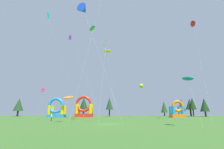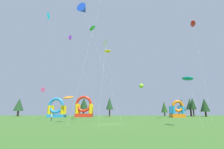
% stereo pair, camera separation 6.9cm
% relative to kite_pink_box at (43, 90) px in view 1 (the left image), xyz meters
% --- Properties ---
extents(ground_plane, '(120.00, 120.00, 0.00)m').
position_rel_kite_pink_box_xyz_m(ground_plane, '(16.38, -12.03, -6.95)').
color(ground_plane, '#3D6B28').
extents(kite_pink_box, '(1.69, 0.82, 7.44)m').
position_rel_kite_pink_box_xyz_m(kite_pink_box, '(0.00, 0.00, 0.00)').
color(kite_pink_box, '#EA599E').
rests_on(kite_pink_box, ground_plane).
extents(kite_teal_parafoil, '(1.33, 3.48, 6.84)m').
position_rel_kite_pink_box_xyz_m(kite_teal_parafoil, '(27.21, -15.94, -0.66)').
color(kite_teal_parafoil, '#0C7F7A').
rests_on(kite_teal_parafoil, ground_plane).
extents(kite_white_diamond, '(1.25, 4.90, 14.81)m').
position_rel_kite_pink_box_xyz_m(kite_white_diamond, '(15.63, -10.09, 7.12)').
color(kite_white_diamond, white).
rests_on(kite_white_diamond, ground_plane).
extents(kite_orange_parafoil, '(3.66, 2.74, 7.40)m').
position_rel_kite_pink_box_xyz_m(kite_orange_parafoil, '(1.32, 16.47, -0.44)').
color(kite_orange_parafoil, orange).
rests_on(kite_orange_parafoil, ground_plane).
extents(kite_red_parafoil, '(4.69, 11.39, 24.82)m').
position_rel_kite_pink_box_xyz_m(kite_red_parafoil, '(37.51, 1.34, 17.34)').
color(kite_red_parafoil, red).
rests_on(kite_red_parafoil, ground_plane).
extents(kite_blue_delta, '(7.24, 3.26, 19.02)m').
position_rel_kite_pink_box_xyz_m(kite_blue_delta, '(12.18, -14.55, 11.18)').
color(kite_blue_delta, blue).
rests_on(kite_blue_delta, ground_plane).
extents(kite_yellow_parafoil, '(4.67, 4.35, 22.21)m').
position_rel_kite_pink_box_xyz_m(kite_yellow_parafoil, '(14.37, 12.86, 14.36)').
color(kite_yellow_parafoil, yellow).
rests_on(kite_yellow_parafoil, ground_plane).
extents(kite_cyan_diamond, '(7.12, 7.04, 23.82)m').
position_rel_kite_pink_box_xyz_m(kite_cyan_diamond, '(1.84, -5.07, 16.07)').
color(kite_cyan_diamond, '#19B7CC').
rests_on(kite_cyan_diamond, ground_plane).
extents(kite_lime_delta, '(4.02, 2.35, 10.59)m').
position_rel_kite_pink_box_xyz_m(kite_lime_delta, '(24.96, 13.08, 2.89)').
color(kite_lime_delta, '#8CD826').
rests_on(kite_lime_delta, ground_plane).
extents(kite_purple_box, '(9.57, 1.46, 22.44)m').
position_rel_kite_pink_box_xyz_m(kite_purple_box, '(4.72, 3.45, 14.83)').
color(kite_purple_box, purple).
rests_on(kite_purple_box, ground_plane).
extents(kite_green_parafoil, '(3.73, 6.18, 23.69)m').
position_rel_kite_pink_box_xyz_m(kite_green_parafoil, '(11.19, 0.84, 16.23)').
color(kite_green_parafoil, green).
rests_on(kite_green_parafoil, ground_plane).
extents(person_near_camera, '(0.29, 0.29, 1.61)m').
position_rel_kite_pink_box_xyz_m(person_near_camera, '(4.25, -4.32, -6.00)').
color(person_near_camera, navy).
rests_on(person_near_camera, ground_plane).
extents(inflatable_blue_arch, '(5.57, 4.02, 6.60)m').
position_rel_kite_pink_box_xyz_m(inflatable_blue_arch, '(-3.27, 18.74, -4.59)').
color(inflatable_blue_arch, '#268CD8').
rests_on(inflatable_blue_arch, ground_plane).
extents(inflatable_orange_dome, '(5.94, 4.10, 7.39)m').
position_rel_kite_pink_box_xyz_m(inflatable_orange_dome, '(5.79, 20.90, -4.30)').
color(inflatable_orange_dome, red).
rests_on(inflatable_orange_dome, ground_plane).
extents(inflatable_yellow_castle, '(4.16, 4.00, 5.67)m').
position_rel_kite_pink_box_xyz_m(inflatable_yellow_castle, '(37.80, 19.29, -4.91)').
color(inflatable_yellow_castle, orange).
rests_on(inflatable_yellow_castle, ground_plane).
extents(tree_row_0, '(3.98, 3.98, 7.45)m').
position_rel_kite_pink_box_xyz_m(tree_row_0, '(-24.28, 31.50, -2.19)').
color(tree_row_0, '#4C331E').
rests_on(tree_row_0, ground_plane).
extents(tree_row_1, '(4.21, 4.21, 7.75)m').
position_rel_kite_pink_box_xyz_m(tree_row_1, '(3.27, 32.78, -2.03)').
color(tree_row_1, '#4C331E').
rests_on(tree_row_1, ground_plane).
extents(tree_row_2, '(2.99, 2.99, 7.57)m').
position_rel_kite_pink_box_xyz_m(tree_row_2, '(14.42, 30.02, -1.87)').
color(tree_row_2, '#4C331E').
rests_on(tree_row_2, ground_plane).
extents(tree_row_3, '(2.75, 2.75, 6.22)m').
position_rel_kite_pink_box_xyz_m(tree_row_3, '(37.61, 33.93, -3.12)').
color(tree_row_3, '#4C331E').
rests_on(tree_row_3, ground_plane).
extents(tree_row_4, '(2.93, 2.93, 6.86)m').
position_rel_kite_pink_box_xyz_m(tree_row_4, '(43.66, 30.32, -2.58)').
color(tree_row_4, '#4C331E').
rests_on(tree_row_4, ground_plane).
extents(tree_row_5, '(3.61, 3.61, 7.29)m').
position_rel_kite_pink_box_xyz_m(tree_row_5, '(47.74, 31.90, -2.03)').
color(tree_row_5, '#4C331E').
rests_on(tree_row_5, ground_plane).
extents(tree_row_6, '(2.75, 2.75, 7.51)m').
position_rel_kite_pink_box_xyz_m(tree_row_6, '(47.98, 30.01, -1.89)').
color(tree_row_6, '#4C331E').
rests_on(tree_row_6, ground_plane).
extents(tree_row_7, '(3.56, 3.56, 7.07)m').
position_rel_kite_pink_box_xyz_m(tree_row_7, '(51.83, 28.34, -2.52)').
color(tree_row_7, '#4C331E').
rests_on(tree_row_7, ground_plane).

